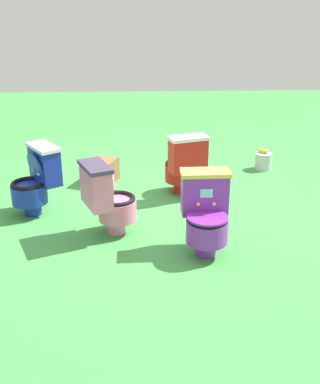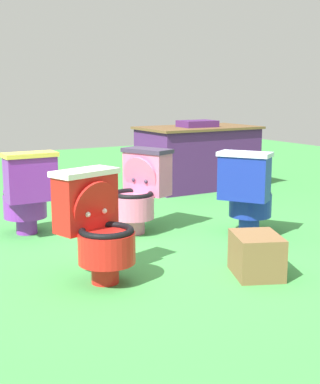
{
  "view_description": "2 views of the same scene",
  "coord_description": "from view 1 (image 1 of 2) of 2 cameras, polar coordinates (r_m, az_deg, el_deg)",
  "views": [
    {
      "loc": [
        0.02,
        4.61,
        2.13
      ],
      "look_at": [
        -0.15,
        0.48,
        0.42
      ],
      "focal_mm": 44.31,
      "sensor_mm": 36.0,
      "label": 1
    },
    {
      "loc": [
        -1.79,
        -3.65,
        1.25
      ],
      "look_at": [
        0.39,
        0.21,
        0.4
      ],
      "focal_mm": 50.95,
      "sensor_mm": 36.0,
      "label": 2
    }
  ],
  "objects": [
    {
      "name": "toilet_red",
      "position": [
        5.4,
        2.9,
        3.38
      ],
      "size": [
        0.53,
        0.59,
        0.73
      ],
      "rotation": [
        0.0,
        0.0,
        3.45
      ],
      "color": "red",
      "rests_on": "ground"
    },
    {
      "name": "toilet_blue",
      "position": [
        5.09,
        -14.64,
        1.44
      ],
      "size": [
        0.63,
        0.61,
        0.73
      ],
      "rotation": [
        0.0,
        0.0,
        5.32
      ],
      "color": "#192D9E",
      "rests_on": "ground"
    },
    {
      "name": "lemon_bucket",
      "position": [
        6.46,
        12.32,
        3.7
      ],
      "size": [
        0.22,
        0.22,
        0.28
      ],
      "color": "#B7B7BF",
      "rests_on": "ground"
    },
    {
      "name": "small_crate",
      "position": [
        5.89,
        -6.96,
        2.5
      ],
      "size": [
        0.42,
        0.47,
        0.28
      ],
      "primitive_type": "cube",
      "rotation": [
        0.0,
        0.0,
        4.32
      ],
      "color": "brown",
      "rests_on": "ground"
    },
    {
      "name": "ground",
      "position": [
        5.08,
        -1.92,
        -2.39
      ],
      "size": [
        14.0,
        14.0,
        0.0
      ],
      "primitive_type": "plane",
      "color": "#429947"
    },
    {
      "name": "toilet_purple",
      "position": [
        4.19,
        5.54,
        -2.54
      ],
      "size": [
        0.44,
        0.5,
        0.73
      ],
      "rotation": [
        0.0,
        0.0,
        0.02
      ],
      "color": "purple",
      "rests_on": "ground"
    },
    {
      "name": "toilet_pink",
      "position": [
        4.49,
        -6.32,
        -0.76
      ],
      "size": [
        0.61,
        0.56,
        0.73
      ],
      "rotation": [
        0.0,
        0.0,
        1.97
      ],
      "color": "pink",
      "rests_on": "ground"
    }
  ]
}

